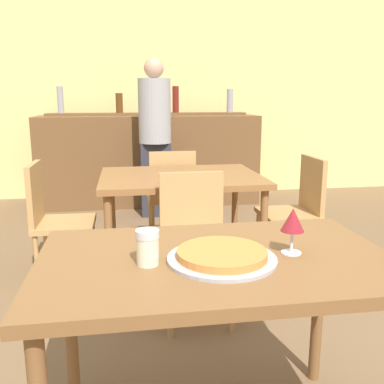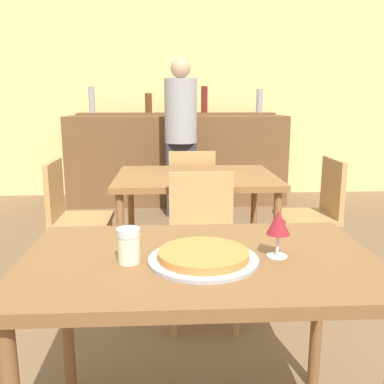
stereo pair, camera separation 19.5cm
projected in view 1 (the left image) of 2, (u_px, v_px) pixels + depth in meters
wall_back at (146, 87)px, 5.46m from camera, size 8.00×0.05×2.80m
dining_table_near at (216, 279)px, 1.46m from camera, size 1.19×0.74×0.75m
dining_table_far at (181, 186)px, 3.02m from camera, size 1.11×0.86×0.74m
bar_counter at (150, 160)px, 5.16m from camera, size 2.60×0.56×1.06m
bar_back_shelf at (149, 110)px, 5.17m from camera, size 2.39×0.24×0.34m
chair_far_side_front at (194, 236)px, 2.48m from camera, size 0.40×0.40×0.84m
chair_far_side_back at (172, 192)px, 3.64m from camera, size 0.40×0.40×0.84m
chair_far_side_left at (53, 215)px, 2.92m from camera, size 0.40×0.40×0.84m
chair_far_side_right at (298, 205)px, 3.19m from camera, size 0.40×0.40×0.84m
pizza_tray at (222, 256)px, 1.39m from camera, size 0.36×0.36×0.04m
cheese_shaker at (148, 247)px, 1.35m from camera, size 0.08×0.08×0.11m
person_standing at (155, 133)px, 4.52m from camera, size 0.34×0.34×1.67m
wine_glass at (293, 221)px, 1.44m from camera, size 0.08×0.08×0.16m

